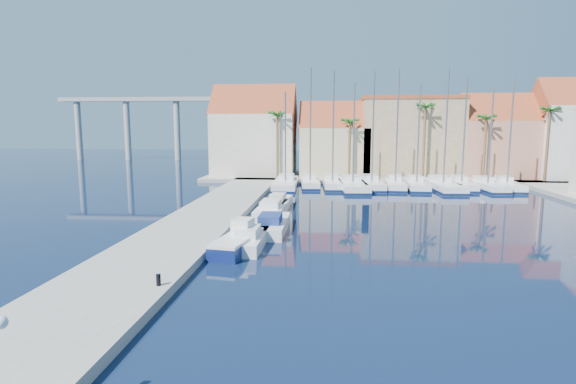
% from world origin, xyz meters
% --- Properties ---
extents(ground, '(260.00, 260.00, 0.00)m').
position_xyz_m(ground, '(0.00, 0.00, 0.00)').
color(ground, black).
rests_on(ground, ground).
extents(quay_west, '(6.00, 77.00, 0.50)m').
position_xyz_m(quay_west, '(-9.00, 13.50, 0.25)').
color(quay_west, gray).
rests_on(quay_west, ground).
extents(shore_north, '(54.00, 16.00, 0.50)m').
position_xyz_m(shore_north, '(10.00, 48.00, 0.25)').
color(shore_north, gray).
rests_on(shore_north, ground).
extents(bollard, '(0.22, 0.22, 0.54)m').
position_xyz_m(bollard, '(-6.60, -1.37, 0.77)').
color(bollard, black).
rests_on(bollard, quay_west).
extents(fishing_boat, '(2.63, 5.54, 1.86)m').
position_xyz_m(fishing_boat, '(-4.49, 6.50, 0.62)').
color(fishing_boat, '#0E1B55').
rests_on(fishing_boat, ground).
extents(motorboat_west_0, '(2.01, 6.11, 1.40)m').
position_xyz_m(motorboat_west_0, '(-3.97, 7.61, 0.51)').
color(motorboat_west_0, white).
rests_on(motorboat_west_0, ground).
extents(motorboat_west_1, '(2.22, 6.92, 1.40)m').
position_xyz_m(motorboat_west_1, '(-3.07, 11.96, 0.51)').
color(motorboat_west_1, white).
rests_on(motorboat_west_1, ground).
extents(motorboat_west_2, '(2.51, 7.21, 1.40)m').
position_xyz_m(motorboat_west_2, '(-3.82, 18.28, 0.51)').
color(motorboat_west_2, white).
rests_on(motorboat_west_2, ground).
extents(motorboat_west_3, '(2.27, 5.88, 1.40)m').
position_xyz_m(motorboat_west_3, '(-3.62, 21.95, 0.51)').
color(motorboat_west_3, white).
rests_on(motorboat_west_3, ground).
extents(sailboat_0, '(3.19, 10.91, 11.92)m').
position_xyz_m(sailboat_0, '(-4.25, 35.84, 0.57)').
color(sailboat_0, white).
rests_on(sailboat_0, ground).
extents(sailboat_1, '(2.90, 8.51, 14.95)m').
position_xyz_m(sailboat_1, '(-1.23, 37.07, 0.67)').
color(sailboat_1, white).
rests_on(sailboat_1, ground).
extents(sailboat_2, '(2.60, 8.35, 14.45)m').
position_xyz_m(sailboat_2, '(1.64, 36.24, 0.66)').
color(sailboat_2, white).
rests_on(sailboat_2, ground).
extents(sailboat_3, '(3.88, 11.84, 12.94)m').
position_xyz_m(sailboat_3, '(4.10, 35.61, 0.57)').
color(sailboat_3, white).
rests_on(sailboat_3, ground).
extents(sailboat_4, '(2.87, 9.59, 14.41)m').
position_xyz_m(sailboat_4, '(6.54, 36.60, 0.62)').
color(sailboat_4, white).
rests_on(sailboat_4, ground).
extents(sailboat_5, '(2.90, 8.76, 14.64)m').
position_xyz_m(sailboat_5, '(9.49, 36.34, 0.65)').
color(sailboat_5, white).
rests_on(sailboat_5, ground).
extents(sailboat_6, '(2.94, 9.28, 12.78)m').
position_xyz_m(sailboat_6, '(12.08, 36.37, 0.60)').
color(sailboat_6, white).
rests_on(sailboat_6, ground).
extents(sailboat_7, '(3.52, 11.29, 14.66)m').
position_xyz_m(sailboat_7, '(15.15, 36.09, 0.59)').
color(sailboat_7, white).
rests_on(sailboat_7, ground).
extents(sailboat_8, '(2.51, 8.61, 13.54)m').
position_xyz_m(sailboat_8, '(17.62, 36.81, 0.63)').
color(sailboat_8, white).
rests_on(sailboat_8, ground).
extents(sailboat_9, '(3.07, 8.93, 12.11)m').
position_xyz_m(sailboat_9, '(20.42, 36.05, 0.60)').
color(sailboat_9, white).
rests_on(sailboat_9, ground).
extents(sailboat_10, '(2.48, 8.46, 13.48)m').
position_xyz_m(sailboat_10, '(22.91, 36.45, 0.63)').
color(sailboat_10, white).
rests_on(sailboat_10, ground).
extents(building_0, '(12.30, 9.00, 13.50)m').
position_xyz_m(building_0, '(-10.00, 47.00, 6.52)').
color(building_0, beige).
rests_on(building_0, shore_north).
extents(building_1, '(10.30, 8.00, 11.00)m').
position_xyz_m(building_1, '(2.00, 47.00, 5.30)').
color(building_1, '#C7B68C').
rests_on(building_1, shore_north).
extents(building_2, '(14.20, 10.20, 11.50)m').
position_xyz_m(building_2, '(13.00, 48.00, 6.26)').
color(building_2, '#99805E').
rests_on(building_2, shore_north).
extents(building_3, '(10.30, 8.00, 12.00)m').
position_xyz_m(building_3, '(25.00, 47.00, 5.86)').
color(building_3, tan).
rests_on(building_3, shore_north).
extents(building_4, '(8.30, 8.00, 14.00)m').
position_xyz_m(building_4, '(34.00, 46.00, 6.97)').
color(building_4, silver).
rests_on(building_4, shore_north).
extents(palm_0, '(2.60, 2.60, 10.15)m').
position_xyz_m(palm_0, '(-6.00, 42.00, 9.08)').
color(palm_0, brown).
rests_on(palm_0, shore_north).
extents(palm_1, '(2.60, 2.60, 9.15)m').
position_xyz_m(palm_1, '(4.00, 42.00, 8.14)').
color(palm_1, brown).
rests_on(palm_1, shore_north).
extents(palm_2, '(2.60, 2.60, 11.15)m').
position_xyz_m(palm_2, '(14.00, 42.00, 10.02)').
color(palm_2, brown).
rests_on(palm_2, shore_north).
extents(palm_3, '(2.60, 2.60, 9.65)m').
position_xyz_m(palm_3, '(22.00, 42.00, 8.61)').
color(palm_3, brown).
rests_on(palm_3, shore_north).
extents(palm_4, '(2.60, 2.60, 10.65)m').
position_xyz_m(palm_4, '(30.00, 42.00, 9.55)').
color(palm_4, brown).
rests_on(palm_4, shore_north).
extents(viaduct, '(48.00, 2.20, 14.45)m').
position_xyz_m(viaduct, '(-39.07, 82.00, 10.25)').
color(viaduct, '#9E9E99').
rests_on(viaduct, ground).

